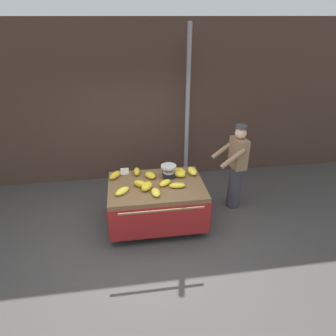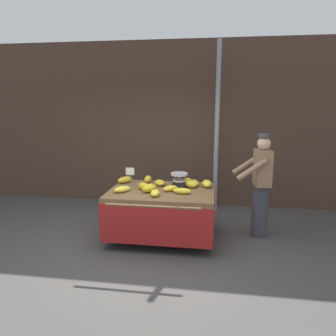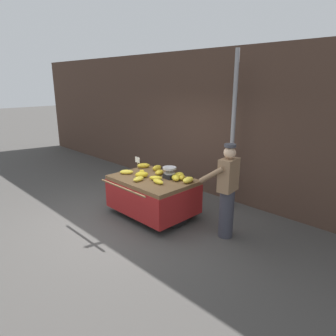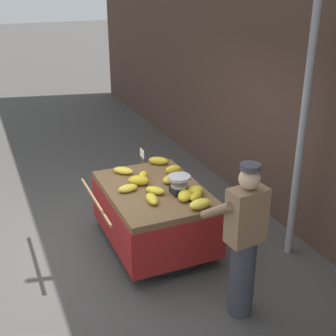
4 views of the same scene
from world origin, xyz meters
The scene contains 20 objects.
ground_plane centered at (0.00, 0.00, 0.00)m, with size 60.00×60.00×0.00m, color #423F3D.
back_wall centered at (0.00, 2.63, 1.73)m, with size 16.00×0.24×3.45m, color #473328.
street_pole centered at (1.09, 2.17, 1.68)m, with size 0.09×0.09×3.37m, color gray.
banana_cart centered at (0.24, 0.64, 0.61)m, with size 1.69×1.39×0.83m.
weighing_scale centered at (0.49, 0.87, 0.95)m, with size 0.28×0.28×0.24m.
price_sign centered at (-0.29, 0.68, 1.08)m, with size 0.14×0.01×0.34m.
banana_bunch_0 centered at (0.39, 0.59, 0.87)m, with size 0.13×0.25×0.09m, color yellow.
banana_bunch_1 centered at (-0.08, 1.05, 0.89)m, with size 0.11×0.23×0.13m, color gold.
banana_bunch_2 centered at (0.06, 0.49, 0.89)m, with size 0.16×0.27×0.13m, color gold.
banana_bunch_3 centered at (-0.47, 0.99, 0.88)m, with size 0.14×0.29×0.11m, color gold.
banana_bunch_4 centered at (-0.05, 0.60, 0.89)m, with size 0.12×0.23×0.12m, color gold.
banana_bunch_5 centered at (0.95, 0.93, 0.88)m, with size 0.16×0.28×0.11m, color yellow.
banana_bunch_6 centered at (0.74, 0.98, 0.88)m, with size 0.11×0.22×0.10m, color gold.
banana_bunch_7 centered at (-0.35, 0.42, 0.88)m, with size 0.14×0.29×0.09m, color yellow.
banana_bunch_8 centered at (0.19, 0.30, 0.87)m, with size 0.14×0.25×0.09m, color yellow.
banana_bunch_9 centered at (0.58, 0.47, 0.87)m, with size 0.13×0.28×0.09m, color yellow.
banana_bunch_10 centered at (0.16, 0.90, 0.88)m, with size 0.16×0.24×0.10m, color gold.
banana_bunch_11 centered at (0.68, 0.86, 0.89)m, with size 0.16×0.25×0.11m, color yellow.
banana_bunch_12 centered at (0.60, 1.03, 0.89)m, with size 0.16×0.21×0.12m, color yellow.
vendor_person centered at (1.81, 0.98, 0.87)m, with size 0.61×0.56×1.71m.
Camera 2 is at (1.06, -4.18, 2.22)m, focal length 33.85 mm.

